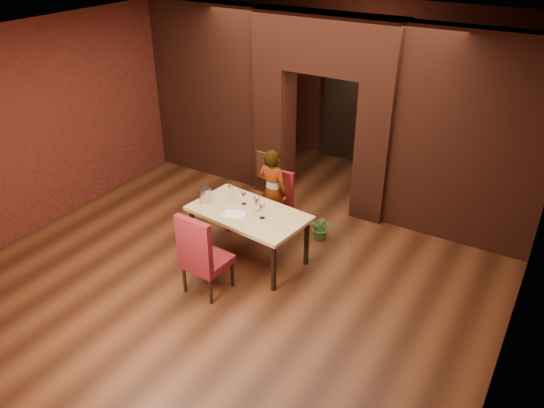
{
  "coord_description": "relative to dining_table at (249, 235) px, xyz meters",
  "views": [
    {
      "loc": [
        3.59,
        -5.62,
        4.51
      ],
      "look_at": [
        0.2,
        0.0,
        0.9
      ],
      "focal_mm": 35.0,
      "sensor_mm": 36.0,
      "label": 1
    }
  ],
  "objects": [
    {
      "name": "pillar_right",
      "position": [
        1.04,
        2.18,
        0.76
      ],
      "size": [
        0.55,
        0.55,
        2.3
      ],
      "primitive_type": "cube",
      "color": "maroon",
      "rests_on": "ground"
    },
    {
      "name": "chair_far",
      "position": [
        -0.07,
        0.87,
        0.1
      ],
      "size": [
        0.48,
        0.48,
        0.98
      ],
      "primitive_type": "cube",
      "rotation": [
        0.0,
        0.0,
        0.09
      ],
      "color": "maroon",
      "rests_on": "ground"
    },
    {
      "name": "wine_glass_b",
      "position": [
        0.1,
        0.07,
        0.51
      ],
      "size": [
        0.09,
        0.09,
        0.22
      ],
      "primitive_type": null,
      "color": "white",
      "rests_on": "dining_table"
    },
    {
      "name": "wine_bucket",
      "position": [
        -0.71,
        -0.08,
        0.5
      ],
      "size": [
        0.18,
        0.18,
        0.21
      ],
      "primitive_type": "cylinder",
      "color": "#AFAFB5",
      "rests_on": "dining_table"
    },
    {
      "name": "lintel",
      "position": [
        0.09,
        2.18,
        2.36
      ],
      "size": [
        2.45,
        0.55,
        0.9
      ],
      "primitive_type": "cube",
      "color": "maroon",
      "rests_on": "ground"
    },
    {
      "name": "wing_wall_left",
      "position": [
        -2.28,
        2.18,
        1.21
      ],
      "size": [
        2.28,
        0.35,
        3.2
      ],
      "primitive_type": "cube",
      "color": "maroon",
      "rests_on": "ground"
    },
    {
      "name": "vent_panel",
      "position": [
        -0.86,
        1.89,
        0.16
      ],
      "size": [
        0.4,
        0.03,
        0.5
      ],
      "primitive_type": "cube",
      "color": "#9D512D",
      "rests_on": "ground"
    },
    {
      "name": "pillar_left",
      "position": [
        -0.86,
        2.18,
        0.76
      ],
      "size": [
        0.55,
        0.55,
        2.3
      ],
      "primitive_type": "cube",
      "color": "maroon",
      "rests_on": "ground"
    },
    {
      "name": "wine_glass_a",
      "position": [
        -0.18,
        0.15,
        0.5
      ],
      "size": [
        0.08,
        0.08,
        0.2
      ],
      "primitive_type": null,
      "color": "white",
      "rests_on": "dining_table"
    },
    {
      "name": "chair_near",
      "position": [
        -0.06,
        -0.91,
        0.2
      ],
      "size": [
        0.57,
        0.57,
        1.2
      ],
      "primitive_type": "cube",
      "rotation": [
        0.0,
        0.0,
        3.09
      ],
      "color": "maroon",
      "rests_on": "ground"
    },
    {
      "name": "floor",
      "position": [
        0.09,
        0.18,
        -0.39
      ],
      "size": [
        8.0,
        8.0,
        0.0
      ],
      "primitive_type": "plane",
      "color": "#462211",
      "rests_on": "ground"
    },
    {
      "name": "rear_door",
      "position": [
        -0.31,
        4.12,
        0.66
      ],
      "size": [
        0.9,
        0.08,
        2.1
      ],
      "primitive_type": "cube",
      "color": "black",
      "rests_on": "ground"
    },
    {
      "name": "wall_back",
      "position": [
        0.09,
        4.18,
        1.21
      ],
      "size": [
        7.0,
        0.04,
        3.2
      ],
      "primitive_type": "cube",
      "color": "maroon",
      "rests_on": "ground"
    },
    {
      "name": "tasting_sheet",
      "position": [
        -0.12,
        -0.17,
        0.4
      ],
      "size": [
        0.37,
        0.31,
        0.0
      ],
      "primitive_type": "cube",
      "rotation": [
        0.0,
        0.0,
        0.3
      ],
      "color": "silver",
      "rests_on": "dining_table"
    },
    {
      "name": "wine_glass_c",
      "position": [
        0.27,
        -0.05,
        0.51
      ],
      "size": [
        0.09,
        0.09,
        0.23
      ],
      "primitive_type": null,
      "color": "white",
      "rests_on": "dining_table"
    },
    {
      "name": "water_bottle",
      "position": [
        -0.4,
        0.15,
        0.53
      ],
      "size": [
        0.06,
        0.06,
        0.27
      ],
      "primitive_type": "cylinder",
      "color": "white",
      "rests_on": "dining_table"
    },
    {
      "name": "potted_plant",
      "position": [
        0.68,
        1.02,
        -0.19
      ],
      "size": [
        0.39,
        0.34,
        0.4
      ],
      "primitive_type": "imported",
      "rotation": [
        0.0,
        0.0,
        0.09
      ],
      "color": "#33672B",
      "rests_on": "ground"
    },
    {
      "name": "dining_table",
      "position": [
        0.0,
        0.0,
        0.0
      ],
      "size": [
        1.78,
        1.13,
        0.79
      ],
      "primitive_type": "cube",
      "rotation": [
        0.0,
        0.0,
        -0.11
      ],
      "color": "tan",
      "rests_on": "ground"
    },
    {
      "name": "person_seated",
      "position": [
        -0.1,
        0.83,
        0.32
      ],
      "size": [
        0.53,
        0.36,
        1.42
      ],
      "primitive_type": "imported",
      "rotation": [
        0.0,
        0.0,
        3.11
      ],
      "color": "white",
      "rests_on": "ground"
    },
    {
      "name": "wing_wall_right",
      "position": [
        2.45,
        2.18,
        1.21
      ],
      "size": [
        2.28,
        0.35,
        3.2
      ],
      "primitive_type": "cube",
      "color": "maroon",
      "rests_on": "ground"
    },
    {
      "name": "wall_right",
      "position": [
        3.59,
        0.18,
        1.21
      ],
      "size": [
        0.04,
        8.0,
        3.2
      ],
      "primitive_type": "cube",
      "color": "maroon",
      "rests_on": "ground"
    },
    {
      "name": "wall_left",
      "position": [
        -3.41,
        0.18,
        1.21
      ],
      "size": [
        0.04,
        8.0,
        3.2
      ],
      "primitive_type": "cube",
      "color": "maroon",
      "rests_on": "ground"
    },
    {
      "name": "ceiling",
      "position": [
        0.09,
        0.18,
        2.81
      ],
      "size": [
        7.0,
        8.0,
        0.04
      ],
      "primitive_type": "cube",
      "color": "silver",
      "rests_on": "ground"
    },
    {
      "name": "rear_door_frame",
      "position": [
        -0.31,
        4.08,
        0.66
      ],
      "size": [
        1.02,
        0.04,
        2.22
      ],
      "primitive_type": "cube",
      "color": "black",
      "rests_on": "ground"
    }
  ]
}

